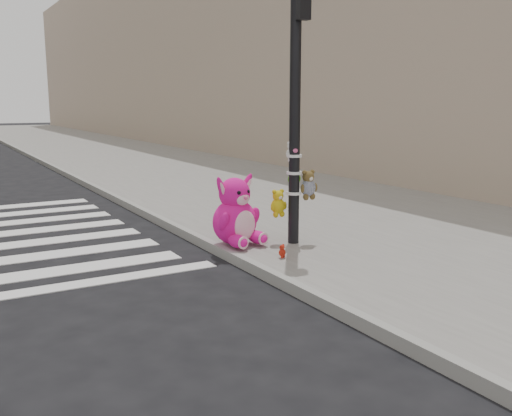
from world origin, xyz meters
TOP-DOWN VIEW (x-y plane):
  - ground at (0.00, 0.00)m, footprint 120.00×120.00m
  - sidewalk_near at (5.00, 10.00)m, footprint 7.00×80.00m
  - curb_edge at (1.55, 10.00)m, footprint 0.12×80.00m
  - bld_near at (10.50, 20.00)m, footprint 5.00×60.00m
  - signal_pole at (2.61, 1.81)m, footprint 0.71×0.48m
  - pink_bunny at (1.81, 2.13)m, footprint 0.78×0.87m
  - red_teddy at (1.99, 1.16)m, footprint 0.16×0.14m

SIDE VIEW (x-z plane):
  - ground at x=0.00m, z-range 0.00..0.00m
  - sidewalk_near at x=5.00m, z-range 0.00..0.14m
  - curb_edge at x=1.55m, z-range -0.01..0.15m
  - red_teddy at x=1.99m, z-range 0.14..0.33m
  - pink_bunny at x=1.81m, z-range 0.04..1.10m
  - signal_pole at x=2.61m, z-range -0.25..3.75m
  - bld_near at x=10.50m, z-range 0.00..10.00m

